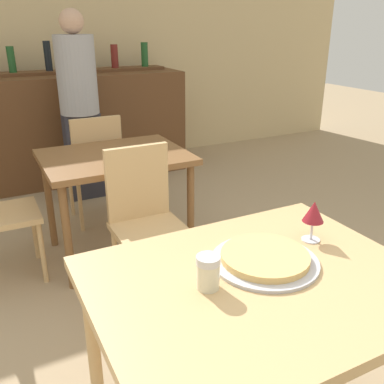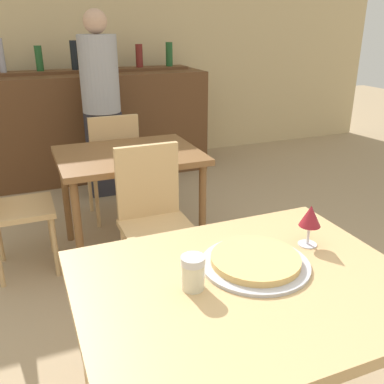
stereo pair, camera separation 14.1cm
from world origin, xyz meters
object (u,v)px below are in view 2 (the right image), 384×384
(chair_far_side_front, at_px, (154,212))
(cheese_shaker, at_px, (193,272))
(chair_far_side_back, at_px, (113,161))
(wine_glass, at_px, (310,217))
(pizza_tray, at_px, (255,262))
(person_standing, at_px, (101,100))
(chair_far_side_left, at_px, (5,199))

(chair_far_side_front, xyz_separation_m, cheese_shaker, (-0.22, -1.16, 0.32))
(chair_far_side_back, xyz_separation_m, wine_glass, (0.28, -2.14, 0.38))
(chair_far_side_front, bearing_deg, wine_glass, -75.29)
(pizza_tray, xyz_separation_m, cheese_shaker, (-0.25, -0.04, 0.04))
(chair_far_side_back, height_order, cheese_shaker, chair_far_side_back)
(chair_far_side_front, distance_m, person_standing, 1.75)
(chair_far_side_front, height_order, person_standing, person_standing)
(chair_far_side_left, bearing_deg, wine_glass, -145.85)
(chair_far_side_back, relative_size, pizza_tray, 2.41)
(pizza_tray, bearing_deg, cheese_shaker, -170.45)
(chair_far_side_back, relative_size, wine_glass, 5.65)
(chair_far_side_left, relative_size, cheese_shaker, 8.04)
(chair_far_side_left, bearing_deg, chair_far_side_front, -123.78)
(chair_far_side_back, distance_m, cheese_shaker, 2.27)
(chair_far_side_left, bearing_deg, chair_far_side_back, -56.22)
(chair_far_side_left, distance_m, pizza_tray, 1.87)
(chair_far_side_front, relative_size, wine_glass, 5.65)
(chair_far_side_left, height_order, pizza_tray, chair_far_side_left)
(cheese_shaker, bearing_deg, chair_far_side_front, 79.00)
(person_standing, bearing_deg, pizza_tray, -90.66)
(chair_far_side_front, height_order, cheese_shaker, chair_far_side_front)
(chair_far_side_back, bearing_deg, chair_far_side_front, 90.00)
(chair_far_side_left, xyz_separation_m, pizza_tray, (0.83, -1.65, 0.28))
(chair_far_side_front, relative_size, chair_far_side_back, 1.00)
(cheese_shaker, xyz_separation_m, person_standing, (0.28, 2.86, 0.07))
(pizza_tray, distance_m, person_standing, 2.82)
(pizza_tray, relative_size, wine_glass, 2.34)
(cheese_shaker, bearing_deg, chair_far_side_left, 108.91)
(pizza_tray, xyz_separation_m, wine_glass, (0.26, 0.06, 0.10))
(chair_far_side_front, xyz_separation_m, person_standing, (0.05, 1.70, 0.39))
(cheese_shaker, bearing_deg, chair_far_side_back, 84.25)
(chair_far_side_front, height_order, chair_far_side_back, same)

